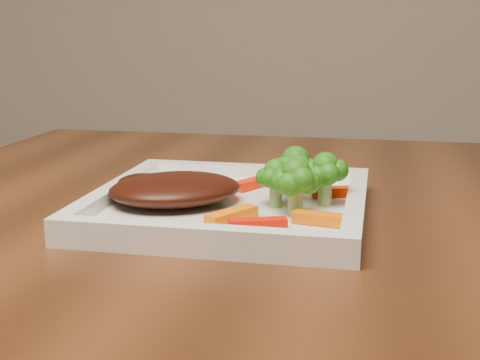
# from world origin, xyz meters

# --- Properties ---
(plate) EXTENTS (0.27, 0.27, 0.01)m
(plate) POSITION_xyz_m (-0.41, 0.07, 0.76)
(plate) COLOR white
(plate) RESTS_ON dining_table
(steak) EXTENTS (0.17, 0.16, 0.03)m
(steak) POSITION_xyz_m (-0.47, 0.06, 0.78)
(steak) COLOR #391008
(steak) RESTS_ON plate
(broccoli_0) EXTENTS (0.07, 0.07, 0.07)m
(broccoli_0) POSITION_xyz_m (-0.35, 0.10, 0.80)
(broccoli_0) COLOR #1C7914
(broccoli_0) RESTS_ON plate
(broccoli_1) EXTENTS (0.06, 0.06, 0.06)m
(broccoli_1) POSITION_xyz_m (-0.32, 0.08, 0.79)
(broccoli_1) COLOR #2A6611
(broccoli_1) RESTS_ON plate
(broccoli_2) EXTENTS (0.07, 0.07, 0.06)m
(broccoli_2) POSITION_xyz_m (-0.34, 0.04, 0.79)
(broccoli_2) COLOR #137414
(broccoli_2) RESTS_ON plate
(broccoli_3) EXTENTS (0.05, 0.05, 0.06)m
(broccoli_3) POSITION_xyz_m (-0.36, 0.07, 0.79)
(broccoli_3) COLOR #216410
(broccoli_3) RESTS_ON plate
(carrot_0) EXTENTS (0.05, 0.03, 0.01)m
(carrot_0) POSITION_xyz_m (-0.37, -0.01, 0.77)
(carrot_0) COLOR red
(carrot_0) RESTS_ON plate
(carrot_1) EXTENTS (0.06, 0.03, 0.01)m
(carrot_1) POSITION_xyz_m (-0.31, 0.02, 0.77)
(carrot_1) COLOR #E96603
(carrot_1) RESTS_ON plate
(carrot_2) EXTENTS (0.04, 0.06, 0.01)m
(carrot_2) POSITION_xyz_m (-0.40, 0.01, 0.77)
(carrot_2) COLOR orange
(carrot_2) RESTS_ON plate
(carrot_3) EXTENTS (0.05, 0.03, 0.01)m
(carrot_3) POSITION_xyz_m (-0.31, 0.12, 0.77)
(carrot_3) COLOR red
(carrot_3) RESTS_ON plate
(carrot_4) EXTENTS (0.04, 0.05, 0.01)m
(carrot_4) POSITION_xyz_m (-0.40, 0.14, 0.77)
(carrot_4) COLOR #FA2004
(carrot_4) RESTS_ON plate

